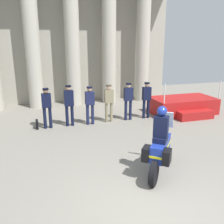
{
  "coord_description": "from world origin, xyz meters",
  "views": [
    {
      "loc": [
        -2.2,
        -4.06,
        3.47
      ],
      "look_at": [
        0.17,
        3.74,
        1.14
      ],
      "focal_mm": 39.58,
      "sensor_mm": 36.0,
      "label": 1
    }
  ],
  "objects_px": {
    "officer_in_row_5": "(146,97)",
    "officer_in_row_1": "(69,102)",
    "officer_in_row_0": "(47,105)",
    "briefcase_on_ground": "(37,124)",
    "officer_in_row_3": "(109,100)",
    "motorcycle_with_rider": "(160,146)",
    "officer_in_row_2": "(90,102)",
    "reviewing_stand": "(183,106)",
    "officer_in_row_4": "(128,98)"
  },
  "relations": [
    {
      "from": "officer_in_row_3",
      "to": "officer_in_row_5",
      "type": "height_order",
      "value": "officer_in_row_5"
    },
    {
      "from": "officer_in_row_1",
      "to": "motorcycle_with_rider",
      "type": "bearing_deg",
      "value": 111.48
    },
    {
      "from": "reviewing_stand",
      "to": "motorcycle_with_rider",
      "type": "distance_m",
      "value": 6.3
    },
    {
      "from": "officer_in_row_3",
      "to": "briefcase_on_ground",
      "type": "relative_size",
      "value": 4.65
    },
    {
      "from": "reviewing_stand",
      "to": "officer_in_row_2",
      "type": "height_order",
      "value": "reviewing_stand"
    },
    {
      "from": "motorcycle_with_rider",
      "to": "officer_in_row_1",
      "type": "bearing_deg",
      "value": 60.56
    },
    {
      "from": "officer_in_row_3",
      "to": "motorcycle_with_rider",
      "type": "distance_m",
      "value": 4.72
    },
    {
      "from": "officer_in_row_0",
      "to": "briefcase_on_ground",
      "type": "xyz_separation_m",
      "value": [
        -0.44,
        0.08,
        -0.81
      ]
    },
    {
      "from": "officer_in_row_0",
      "to": "motorcycle_with_rider",
      "type": "height_order",
      "value": "motorcycle_with_rider"
    },
    {
      "from": "officer_in_row_0",
      "to": "officer_in_row_4",
      "type": "xyz_separation_m",
      "value": [
        3.58,
        0.11,
        0.01
      ]
    },
    {
      "from": "officer_in_row_4",
      "to": "officer_in_row_5",
      "type": "height_order",
      "value": "officer_in_row_4"
    },
    {
      "from": "motorcycle_with_rider",
      "to": "reviewing_stand",
      "type": "bearing_deg",
      "value": 1.22
    },
    {
      "from": "officer_in_row_5",
      "to": "officer_in_row_1",
      "type": "bearing_deg",
      "value": 1.81
    },
    {
      "from": "officer_in_row_4",
      "to": "reviewing_stand",
      "type": "bearing_deg",
      "value": -175.69
    },
    {
      "from": "reviewing_stand",
      "to": "officer_in_row_5",
      "type": "xyz_separation_m",
      "value": [
        -2.12,
        -0.19,
        0.62
      ]
    },
    {
      "from": "reviewing_stand",
      "to": "motorcycle_with_rider",
      "type": "bearing_deg",
      "value": -128.19
    },
    {
      "from": "officer_in_row_4",
      "to": "motorcycle_with_rider",
      "type": "distance_m",
      "value": 4.82
    },
    {
      "from": "officer_in_row_0",
      "to": "briefcase_on_ground",
      "type": "distance_m",
      "value": 0.93
    },
    {
      "from": "officer_in_row_1",
      "to": "officer_in_row_3",
      "type": "xyz_separation_m",
      "value": [
        1.75,
        0.05,
        -0.04
      ]
    },
    {
      "from": "officer_in_row_4",
      "to": "officer_in_row_5",
      "type": "relative_size",
      "value": 1.01
    },
    {
      "from": "reviewing_stand",
      "to": "officer_in_row_0",
      "type": "relative_size",
      "value": 1.86
    },
    {
      "from": "reviewing_stand",
      "to": "officer_in_row_3",
      "type": "distance_m",
      "value": 4.0
    },
    {
      "from": "motorcycle_with_rider",
      "to": "briefcase_on_ground",
      "type": "xyz_separation_m",
      "value": [
        -3.15,
        4.71,
        -0.61
      ]
    },
    {
      "from": "officer_in_row_0",
      "to": "officer_in_row_4",
      "type": "bearing_deg",
      "value": -177.91
    },
    {
      "from": "motorcycle_with_rider",
      "to": "briefcase_on_ground",
      "type": "height_order",
      "value": "motorcycle_with_rider"
    },
    {
      "from": "officer_in_row_3",
      "to": "briefcase_on_ground",
      "type": "distance_m",
      "value": 3.2
    },
    {
      "from": "officer_in_row_1",
      "to": "briefcase_on_ground",
      "type": "relative_size",
      "value": 4.85
    },
    {
      "from": "officer_in_row_1",
      "to": "officer_in_row_2",
      "type": "height_order",
      "value": "officer_in_row_1"
    },
    {
      "from": "officer_in_row_1",
      "to": "officer_in_row_4",
      "type": "relative_size",
      "value": 1.03
    },
    {
      "from": "officer_in_row_1",
      "to": "motorcycle_with_rider",
      "type": "distance_m",
      "value": 5.0
    },
    {
      "from": "officer_in_row_0",
      "to": "officer_in_row_5",
      "type": "distance_m",
      "value": 4.48
    },
    {
      "from": "officer_in_row_3",
      "to": "officer_in_row_4",
      "type": "relative_size",
      "value": 0.99
    },
    {
      "from": "motorcycle_with_rider",
      "to": "officer_in_row_0",
      "type": "bearing_deg",
      "value": 69.81
    },
    {
      "from": "officer_in_row_2",
      "to": "officer_in_row_4",
      "type": "bearing_deg",
      "value": -175.56
    },
    {
      "from": "officer_in_row_5",
      "to": "briefcase_on_ground",
      "type": "distance_m",
      "value": 4.99
    },
    {
      "from": "officer_in_row_1",
      "to": "officer_in_row_5",
      "type": "height_order",
      "value": "officer_in_row_1"
    },
    {
      "from": "briefcase_on_ground",
      "to": "officer_in_row_2",
      "type": "bearing_deg",
      "value": -2.62
    },
    {
      "from": "motorcycle_with_rider",
      "to": "officer_in_row_5",
      "type": "bearing_deg",
      "value": 19.01
    },
    {
      "from": "briefcase_on_ground",
      "to": "officer_in_row_1",
      "type": "bearing_deg",
      "value": -1.99
    },
    {
      "from": "officer_in_row_3",
      "to": "officer_in_row_2",
      "type": "bearing_deg",
      "value": 7.3
    },
    {
      "from": "officer_in_row_1",
      "to": "officer_in_row_5",
      "type": "xyz_separation_m",
      "value": [
        3.57,
        0.09,
        -0.04
      ]
    },
    {
      "from": "briefcase_on_ground",
      "to": "officer_in_row_0",
      "type": "bearing_deg",
      "value": -10.63
    },
    {
      "from": "officer_in_row_4",
      "to": "briefcase_on_ground",
      "type": "relative_size",
      "value": 4.72
    },
    {
      "from": "reviewing_stand",
      "to": "officer_in_row_4",
      "type": "relative_size",
      "value": 1.84
    },
    {
      "from": "reviewing_stand",
      "to": "briefcase_on_ground",
      "type": "distance_m",
      "value": 7.05
    },
    {
      "from": "officer_in_row_3",
      "to": "officer_in_row_5",
      "type": "bearing_deg",
      "value": -178.42
    },
    {
      "from": "reviewing_stand",
      "to": "officer_in_row_2",
      "type": "bearing_deg",
      "value": -175.98
    },
    {
      "from": "officer_in_row_0",
      "to": "officer_in_row_2",
      "type": "bearing_deg",
      "value": 179.71
    },
    {
      "from": "officer_in_row_3",
      "to": "motorcycle_with_rider",
      "type": "bearing_deg",
      "value": 91.0
    },
    {
      "from": "officer_in_row_0",
      "to": "officer_in_row_1",
      "type": "xyz_separation_m",
      "value": [
        0.91,
        0.04,
        0.04
      ]
    }
  ]
}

